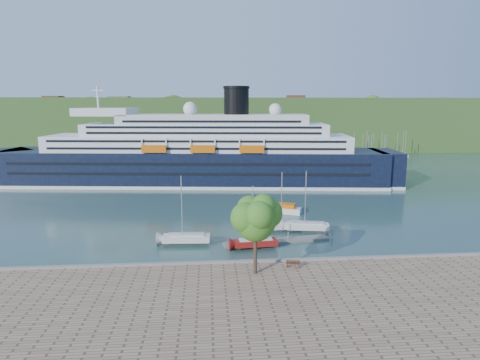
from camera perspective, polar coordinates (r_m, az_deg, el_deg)
ground at (r=54.14m, az=0.86°, el=-12.51°), size 400.00×400.00×0.00m
far_hillside at (r=194.79m, az=-3.21°, el=8.00°), size 400.00×50.00×24.00m
quay_coping at (r=53.52m, az=0.89°, el=-11.46°), size 220.00×0.50×0.30m
cruise_ship at (r=108.15m, az=-7.02°, el=6.25°), size 116.97×29.05×26.01m
park_bench at (r=52.29m, az=7.56°, el=-11.61°), size 1.89×1.11×1.14m
promenade_tree at (r=48.49m, az=2.21°, el=-7.28°), size 6.50×6.50×10.76m
floating_pontoon at (r=63.90m, az=5.25°, el=-8.66°), size 17.11×4.67×0.38m
sailboat_white_near at (r=61.65m, az=-7.74°, el=-4.59°), size 8.10×2.62×10.33m
sailboat_red at (r=59.68m, az=2.27°, el=-5.58°), size 7.29×2.64×9.22m
sailboat_white_far at (r=68.16m, az=9.73°, el=-3.29°), size 8.02×3.39×10.04m
tender_launch at (r=80.53m, az=6.21°, el=-3.99°), size 7.34×4.85×1.92m
sailboat_extra at (r=68.20m, az=6.34°, el=-3.33°), size 7.70×2.83×9.72m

